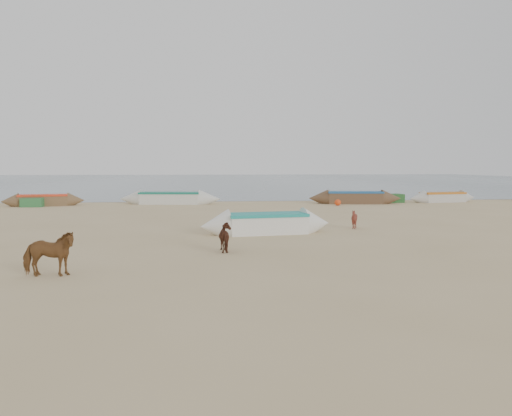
% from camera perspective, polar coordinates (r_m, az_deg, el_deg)
% --- Properties ---
extents(ground, '(140.00, 140.00, 0.00)m').
position_cam_1_polar(ground, '(17.14, 1.37, -4.46)').
color(ground, tan).
rests_on(ground, ground).
extents(sea, '(160.00, 160.00, 0.00)m').
position_cam_1_polar(sea, '(98.84, -4.64, 3.22)').
color(sea, slate).
rests_on(sea, ground).
extents(cow_adult, '(1.39, 0.68, 1.15)m').
position_cam_1_polar(cow_adult, '(13.54, -22.63, -4.85)').
color(cow_adult, brown).
rests_on(cow_adult, ground).
extents(calf_front, '(1.00, 0.96, 0.85)m').
position_cam_1_polar(calf_front, '(22.39, 11.16, -1.26)').
color(calf_front, maroon).
rests_on(calf_front, ground).
extents(calf_right, '(1.14, 1.18, 0.92)m').
position_cam_1_polar(calf_right, '(16.22, -3.23, -3.36)').
color(calf_right, '#4E2819').
rests_on(calf_right, ground).
extents(near_canoe, '(5.61, 2.17, 0.83)m').
position_cam_1_polar(near_canoe, '(20.43, 1.21, -1.77)').
color(near_canoe, white).
rests_on(near_canoe, ground).
extents(waterline_canoes, '(49.73, 4.18, 0.90)m').
position_cam_1_polar(waterline_canoes, '(36.84, -12.76, 1.07)').
color(waterline_canoes, brown).
rests_on(waterline_canoes, ground).
extents(beach_clutter, '(46.81, 4.41, 0.64)m').
position_cam_1_polar(beach_clutter, '(37.05, 3.29, 1.01)').
color(beach_clutter, '#326F3B').
rests_on(beach_clutter, ground).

